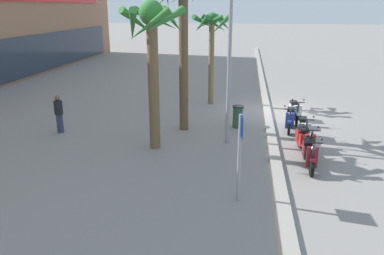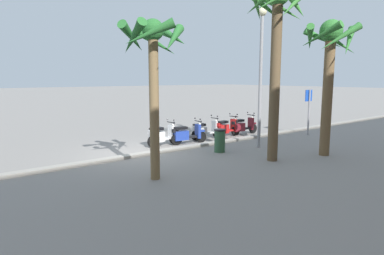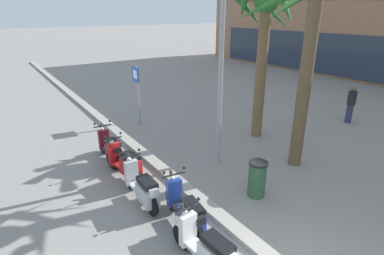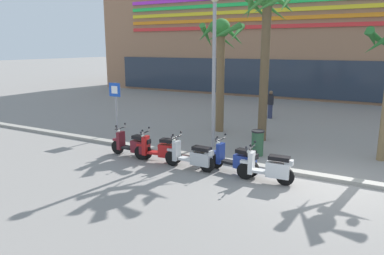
{
  "view_description": "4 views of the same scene",
  "coord_description": "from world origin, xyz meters",
  "px_view_note": "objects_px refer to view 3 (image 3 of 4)",
  "views": [
    {
      "loc": [
        -18.59,
        1.47,
        4.98
      ],
      "look_at": [
        -6.0,
        3.27,
        0.93
      ],
      "focal_mm": 35.72,
      "sensor_mm": 36.0,
      "label": 1
    },
    {
      "loc": [
        6.37,
        11.73,
        3.04
      ],
      "look_at": [
        -1.37,
        1.72,
        1.15
      ],
      "focal_mm": 31.37,
      "sensor_mm": 36.0,
      "label": 2
    },
    {
      "loc": [
        1.82,
        -3.39,
        4.42
      ],
      "look_at": [
        -5.96,
        1.91,
        0.83
      ],
      "focal_mm": 28.53,
      "sensor_mm": 36.0,
      "label": 3
    },
    {
      "loc": [
        1.36,
        -10.76,
        3.95
      ],
      "look_at": [
        -4.92,
        0.57,
        1.06
      ],
      "focal_mm": 33.96,
      "sensor_mm": 36.0,
      "label": 4
    }
  ],
  "objects_px": {
    "scooter_white_mid_front": "(207,250)",
    "crossing_sign": "(137,89)",
    "scooter_blue_last_in_row": "(186,211)",
    "palm_tree_mid_walkway": "(316,0)",
    "palm_tree_by_mall_entrance": "(265,30)",
    "pedestrian_strolling_near_curb": "(351,104)",
    "scooter_red_lead_nearest": "(126,164)",
    "scooter_silver_gap_after_mid": "(142,187)",
    "litter_bin": "(257,179)",
    "street_lamp": "(222,41)",
    "scooter_maroon_mid_rear": "(111,149)"
  },
  "relations": [
    {
      "from": "scooter_red_lead_nearest",
      "to": "palm_tree_by_mall_entrance",
      "type": "xyz_separation_m",
      "value": [
        -0.23,
        5.34,
        3.39
      ]
    },
    {
      "from": "scooter_red_lead_nearest",
      "to": "crossing_sign",
      "type": "xyz_separation_m",
      "value": [
        -3.87,
        2.21,
        1.04
      ]
    },
    {
      "from": "scooter_red_lead_nearest",
      "to": "palm_tree_by_mall_entrance",
      "type": "distance_m",
      "value": 6.33
    },
    {
      "from": "scooter_blue_last_in_row",
      "to": "palm_tree_mid_walkway",
      "type": "height_order",
      "value": "palm_tree_mid_walkway"
    },
    {
      "from": "scooter_blue_last_in_row",
      "to": "pedestrian_strolling_near_curb",
      "type": "relative_size",
      "value": 1.17
    },
    {
      "from": "scooter_blue_last_in_row",
      "to": "palm_tree_mid_walkway",
      "type": "xyz_separation_m",
      "value": [
        -0.63,
        4.43,
        4.25
      ]
    },
    {
      "from": "palm_tree_mid_walkway",
      "to": "litter_bin",
      "type": "xyz_separation_m",
      "value": [
        0.56,
        -2.24,
        -4.22
      ]
    },
    {
      "from": "palm_tree_mid_walkway",
      "to": "street_lamp",
      "type": "bearing_deg",
      "value": -127.06
    },
    {
      "from": "crossing_sign",
      "to": "scooter_blue_last_in_row",
      "type": "bearing_deg",
      "value": -16.76
    },
    {
      "from": "pedestrian_strolling_near_curb",
      "to": "litter_bin",
      "type": "height_order",
      "value": "pedestrian_strolling_near_curb"
    },
    {
      "from": "scooter_maroon_mid_rear",
      "to": "scooter_silver_gap_after_mid",
      "type": "distance_m",
      "value": 2.53
    },
    {
      "from": "street_lamp",
      "to": "scooter_maroon_mid_rear",
      "type": "bearing_deg",
      "value": -123.97
    },
    {
      "from": "scooter_red_lead_nearest",
      "to": "street_lamp",
      "type": "xyz_separation_m",
      "value": [
        0.66,
        2.76,
        3.21
      ]
    },
    {
      "from": "scooter_maroon_mid_rear",
      "to": "litter_bin",
      "type": "distance_m",
      "value": 4.53
    },
    {
      "from": "scooter_red_lead_nearest",
      "to": "palm_tree_by_mall_entrance",
      "type": "relative_size",
      "value": 0.35
    },
    {
      "from": "scooter_blue_last_in_row",
      "to": "scooter_silver_gap_after_mid",
      "type": "bearing_deg",
      "value": -165.49
    },
    {
      "from": "scooter_white_mid_front",
      "to": "crossing_sign",
      "type": "bearing_deg",
      "value": 163.49
    },
    {
      "from": "scooter_white_mid_front",
      "to": "pedestrian_strolling_near_curb",
      "type": "distance_m",
      "value": 10.17
    },
    {
      "from": "scooter_blue_last_in_row",
      "to": "litter_bin",
      "type": "relative_size",
      "value": 1.91
    },
    {
      "from": "scooter_blue_last_in_row",
      "to": "scooter_maroon_mid_rear",
      "type": "bearing_deg",
      "value": -176.88
    },
    {
      "from": "scooter_silver_gap_after_mid",
      "to": "street_lamp",
      "type": "distance_m",
      "value": 4.39
    },
    {
      "from": "palm_tree_mid_walkway",
      "to": "palm_tree_by_mall_entrance",
      "type": "distance_m",
      "value": 2.57
    },
    {
      "from": "scooter_maroon_mid_rear",
      "to": "street_lamp",
      "type": "distance_m",
      "value": 4.62
    },
    {
      "from": "scooter_maroon_mid_rear",
      "to": "scooter_white_mid_front",
      "type": "xyz_separation_m",
      "value": [
        5.08,
        -0.1,
        0.01
      ]
    },
    {
      "from": "palm_tree_by_mall_entrance",
      "to": "street_lamp",
      "type": "bearing_deg",
      "value": -70.97
    },
    {
      "from": "crossing_sign",
      "to": "palm_tree_by_mall_entrance",
      "type": "height_order",
      "value": "palm_tree_by_mall_entrance"
    },
    {
      "from": "litter_bin",
      "to": "street_lamp",
      "type": "relative_size",
      "value": 0.16
    },
    {
      "from": "scooter_white_mid_front",
      "to": "palm_tree_mid_walkway",
      "type": "distance_m",
      "value": 6.61
    },
    {
      "from": "scooter_blue_last_in_row",
      "to": "litter_bin",
      "type": "bearing_deg",
      "value": 91.91
    },
    {
      "from": "scooter_maroon_mid_rear",
      "to": "palm_tree_mid_walkway",
      "type": "relative_size",
      "value": 0.29
    },
    {
      "from": "litter_bin",
      "to": "street_lamp",
      "type": "distance_m",
      "value": 3.77
    },
    {
      "from": "scooter_silver_gap_after_mid",
      "to": "scooter_white_mid_front",
      "type": "height_order",
      "value": "same"
    },
    {
      "from": "palm_tree_by_mall_entrance",
      "to": "litter_bin",
      "type": "xyz_separation_m",
      "value": [
        2.88,
        -2.93,
        -3.37
      ]
    },
    {
      "from": "palm_tree_mid_walkway",
      "to": "litter_bin",
      "type": "bearing_deg",
      "value": -75.97
    },
    {
      "from": "scooter_white_mid_front",
      "to": "palm_tree_by_mall_entrance",
      "type": "distance_m",
      "value": 7.61
    },
    {
      "from": "scooter_red_lead_nearest",
      "to": "scooter_silver_gap_after_mid",
      "type": "xyz_separation_m",
      "value": [
        1.33,
        -0.14,
        -0.02
      ]
    },
    {
      "from": "scooter_red_lead_nearest",
      "to": "litter_bin",
      "type": "relative_size",
      "value": 1.9
    },
    {
      "from": "scooter_maroon_mid_rear",
      "to": "scooter_white_mid_front",
      "type": "bearing_deg",
      "value": -1.11
    },
    {
      "from": "palm_tree_mid_walkway",
      "to": "pedestrian_strolling_near_curb",
      "type": "bearing_deg",
      "value": 103.31
    },
    {
      "from": "crossing_sign",
      "to": "street_lamp",
      "type": "height_order",
      "value": "street_lamp"
    },
    {
      "from": "scooter_red_lead_nearest",
      "to": "crossing_sign",
      "type": "distance_m",
      "value": 4.58
    },
    {
      "from": "crossing_sign",
      "to": "scooter_maroon_mid_rear",
      "type": "bearing_deg",
      "value": -39.4
    },
    {
      "from": "street_lamp",
      "to": "pedestrian_strolling_near_curb",
      "type": "bearing_deg",
      "value": 87.89
    },
    {
      "from": "scooter_maroon_mid_rear",
      "to": "scooter_red_lead_nearest",
      "type": "bearing_deg",
      "value": -0.36
    },
    {
      "from": "palm_tree_mid_walkway",
      "to": "scooter_blue_last_in_row",
      "type": "bearing_deg",
      "value": -81.87
    },
    {
      "from": "scooter_silver_gap_after_mid",
      "to": "scooter_white_mid_front",
      "type": "distance_m",
      "value": 2.55
    },
    {
      "from": "litter_bin",
      "to": "street_lamp",
      "type": "height_order",
      "value": "street_lamp"
    },
    {
      "from": "palm_tree_by_mall_entrance",
      "to": "scooter_red_lead_nearest",
      "type": "bearing_deg",
      "value": -87.52
    },
    {
      "from": "scooter_silver_gap_after_mid",
      "to": "scooter_blue_last_in_row",
      "type": "height_order",
      "value": "same"
    },
    {
      "from": "scooter_red_lead_nearest",
      "to": "street_lamp",
      "type": "bearing_deg",
      "value": 76.55
    }
  ]
}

